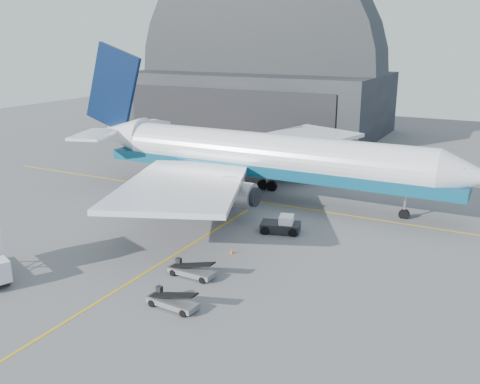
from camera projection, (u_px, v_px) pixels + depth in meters
The scene contains 8 objects.
ground at pixel (162, 263), 46.44m from camera, with size 200.00×200.00×0.00m, color #565659.
taxi_lines at pixel (231, 220), 57.21m from camera, with size 80.00×42.12×0.02m.
hangar at pixel (259, 84), 108.81m from camera, with size 50.00×28.30×28.00m.
airliner at pixel (256, 156), 64.21m from camera, with size 52.40×50.81×18.39m.
pushback_tug at pixel (282, 226), 53.52m from camera, with size 4.33×3.17×1.80m.
belt_loader_a at pixel (172, 302), 38.58m from camera, with size 4.21×1.69×1.59m.
belt_loader_b at pixel (191, 271), 43.64m from camera, with size 4.21×1.55×1.60m.
traffic_cone at pixel (232, 251), 48.30m from camera, with size 0.32×0.32×0.46m.
Camera 1 is at (25.87, -34.84, 18.89)m, focal length 40.00 mm.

